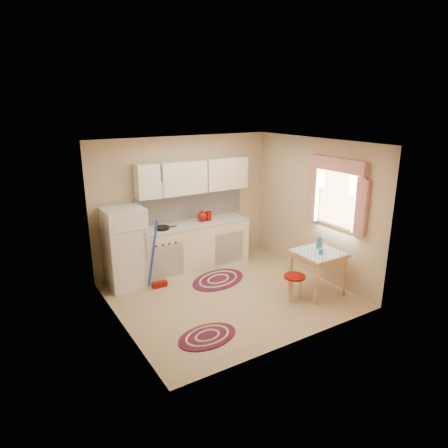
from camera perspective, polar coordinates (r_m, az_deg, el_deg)
The scene contains 14 objects.
room_shell at distance 6.46m, azimuth 0.82°, elevation 3.74°, with size 3.64×3.60×2.52m.
fridge at distance 7.01m, azimuth -13.89°, elevation -3.34°, with size 0.65×0.60×1.40m, color silver.
broom at distance 6.88m, azimuth -9.39°, elevation -4.36°, with size 0.28×0.12×1.20m, color #1B3CAB, non-canonical shape.
base_cabinets at distance 7.59m, azimuth -4.76°, elevation -3.40°, with size 2.25×0.60×0.88m, color white.
countertop at distance 7.44m, azimuth -4.84°, elevation -0.08°, with size 2.27×0.62×0.04m, color beige.
frying_pan at distance 7.15m, azimuth -8.87°, elevation -0.56°, with size 0.26×0.26×0.05m, color black.
red_kettle at distance 7.52m, azimuth -3.12°, elevation 1.11°, with size 0.20×0.18×0.20m, color #850B04, non-canonical shape.
red_canister at distance 7.59m, azimuth -2.23°, elevation 1.09°, with size 0.12×0.12×0.16m, color #850B04.
table at distance 6.88m, azimuth 13.18°, elevation -6.75°, with size 0.72×0.72×0.72m, color #E1AC70.
stool at distance 6.62m, azimuth 9.96°, elevation -8.92°, with size 0.35×0.35×0.42m, color #850B04.
coffee_pot at distance 6.86m, azimuth 13.51°, elevation -2.44°, with size 0.13×0.11×0.26m, color #2C6D86, non-canonical shape.
mug at distance 6.62m, azimuth 13.69°, elevation -3.89°, with size 0.07×0.07×0.10m, color #2C6D86.
rug_center at distance 7.28m, azimuth -0.84°, elevation -7.95°, with size 1.10×0.73×0.02m, color maroon, non-canonical shape.
rug_left at distance 5.67m, azimuth -2.40°, elevation -15.75°, with size 0.87×0.58×0.02m, color maroon, non-canonical shape.
Camera 1 is at (-3.23, -5.06, 3.07)m, focal length 32.00 mm.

